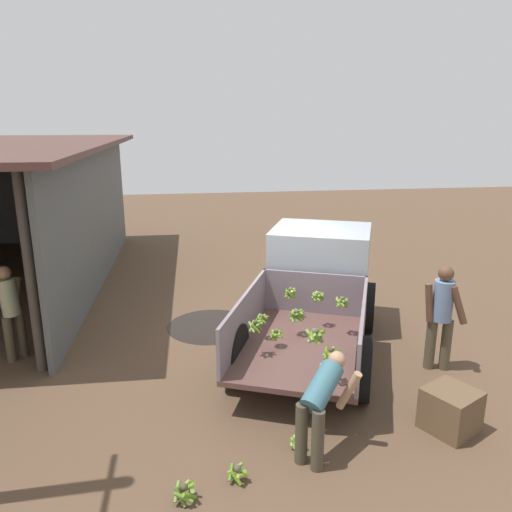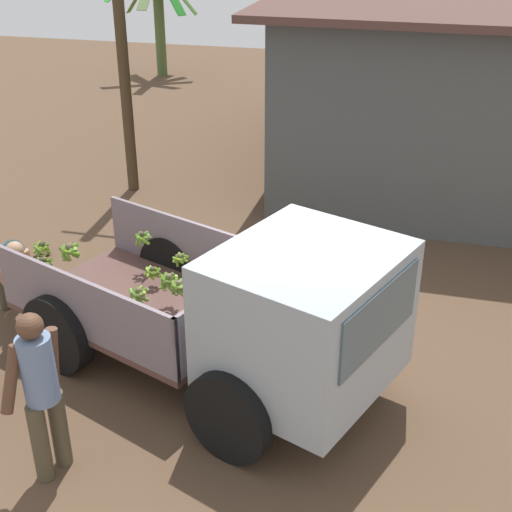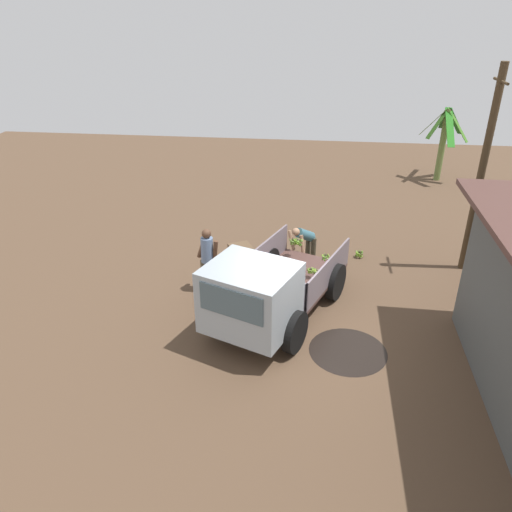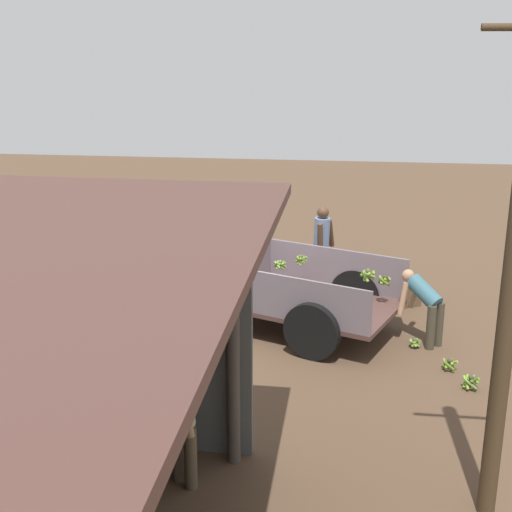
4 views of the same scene
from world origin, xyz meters
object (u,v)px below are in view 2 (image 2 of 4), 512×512
utility_pole (121,32)px  person_bystander_near_shed (317,159)px  person_worker_loading (11,265)px  banana_bunch_on_ground_1 (42,248)px  cargo_truck (267,317)px  banana_bunch_on_ground_2 (37,300)px  person_foreground_visitor (41,388)px  banana_bunch_on_ground_0 (36,268)px

utility_pole → person_bystander_near_shed: utility_pole is taller
person_worker_loading → banana_bunch_on_ground_1: person_worker_loading is taller
cargo_truck → utility_pole: bearing=147.2°
person_worker_loading → banana_bunch_on_ground_2: person_worker_loading is taller
person_foreground_visitor → cargo_truck: bearing=-119.9°
person_bystander_near_shed → banana_bunch_on_ground_0: bearing=171.9°
banana_bunch_on_ground_0 → banana_bunch_on_ground_2: banana_bunch_on_ground_0 is taller
banana_bunch_on_ground_0 → banana_bunch_on_ground_1: 0.63m
banana_bunch_on_ground_2 → banana_bunch_on_ground_1: bearing=116.6°
person_foreground_visitor → banana_bunch_on_ground_2: person_foreground_visitor is taller
person_bystander_near_shed → banana_bunch_on_ground_1: (-3.73, -2.82, -0.78)m
cargo_truck → utility_pole: utility_pole is taller
utility_pole → person_foreground_visitor: (2.07, -6.96, -1.86)m
utility_pole → person_worker_loading: bearing=-86.7°
cargo_truck → person_bystander_near_shed: size_ratio=2.96×
person_worker_loading → banana_bunch_on_ground_2: size_ratio=5.63×
person_worker_loading → banana_bunch_on_ground_1: size_ratio=4.63×
person_bystander_near_shed → person_worker_loading: bearing=-177.9°
cargo_truck → person_foreground_visitor: bearing=-115.7°
banana_bunch_on_ground_1 → person_foreground_visitor: bearing=-59.9°
person_worker_loading → banana_bunch_on_ground_0: 1.25m
banana_bunch_on_ground_0 → banana_bunch_on_ground_2: (0.46, -0.80, -0.03)m
person_bystander_near_shed → banana_bunch_on_ground_1: bearing=164.8°
person_foreground_visitor → banana_bunch_on_ground_1: (-2.37, 4.08, -0.84)m
person_foreground_visitor → person_worker_loading: size_ratio=1.44×
person_foreground_visitor → banana_bunch_on_ground_2: 3.29m
person_foreground_visitor → person_worker_loading: bearing=-35.8°
person_bystander_near_shed → person_foreground_visitor: bearing=-153.5°
cargo_truck → person_worker_loading: 3.66m
utility_pole → banana_bunch_on_ground_2: bearing=-84.7°
banana_bunch_on_ground_0 → banana_bunch_on_ground_1: banana_bunch_on_ground_1 is taller
banana_bunch_on_ground_2 → person_worker_loading: bearing=-120.5°
banana_bunch_on_ground_1 → cargo_truck: bearing=-31.5°
banana_bunch_on_ground_1 → banana_bunch_on_ground_2: size_ratio=1.22×
person_foreground_visitor → person_bystander_near_shed: person_foreground_visitor is taller
cargo_truck → banana_bunch_on_ground_1: bearing=170.5°
utility_pole → person_foreground_visitor: 7.50m
cargo_truck → person_worker_loading: bearing=-172.0°
utility_pole → person_bystander_near_shed: bearing=-1.1°
person_bystander_near_shed → banana_bunch_on_ground_1: size_ratio=6.20×
cargo_truck → banana_bunch_on_ground_1: (-4.09, 2.51, -0.91)m
utility_pole → banana_bunch_on_ground_1: size_ratio=21.21×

